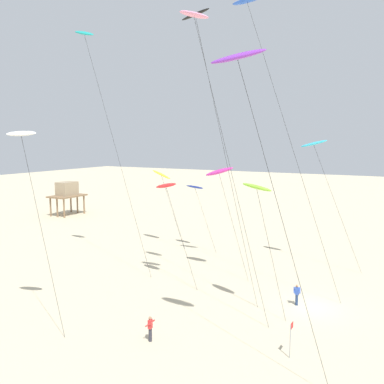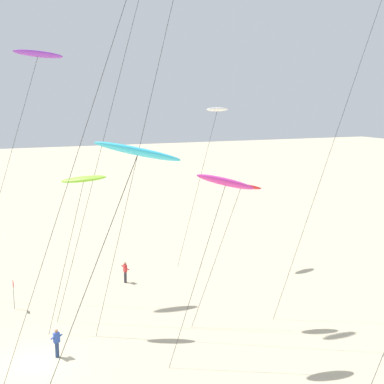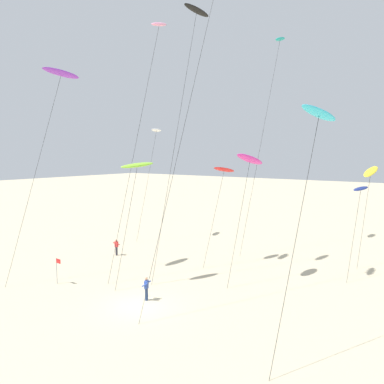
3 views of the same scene
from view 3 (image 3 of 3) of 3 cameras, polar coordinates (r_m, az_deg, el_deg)
The scene contains 15 objects.
ground_plane at distance 26.14m, azimuth -8.64°, elevation -17.45°, with size 260.00×260.00×0.00m, color beige.
kite_lime at distance 28.80m, azimuth -8.68°, elevation 4.13°, with size 1.73×3.87×9.88m.
kite_purple at distance 34.17m, azimuth -20.03°, elevation 17.09°, with size 1.21×7.21×17.73m.
kite_teal at distance 44.95m, azimuth 13.69°, elevation 22.08°, with size 0.94×9.13×23.83m.
kite_red at distance 34.74m, azimuth 5.09°, elevation 3.45°, with size 1.44×4.60×9.37m.
kite_yellow at distance 38.35m, azimuth 26.44°, elevation 2.86°, with size 1.34×4.76×9.42m.
kite_pink at distance 34.75m, azimuth -5.32°, elevation 24.51°, with size 1.02×7.33×22.23m.
kite_black at distance 34.43m, azimuth 0.65°, elevation 26.31°, with size 1.25×7.17×23.07m.
kite_white at distance 44.90m, azimuth -5.66°, elevation 9.56°, with size 1.30×4.72×13.60m.
kite_cyan at distance 20.75m, azimuth 19.44°, elevation 11.44°, with size 1.59×6.63×13.08m.
kite_magenta at distance 29.90m, azimuth 9.15°, elevation 5.10°, with size 1.56×4.79×10.68m.
kite_navy at distance 33.89m, azimuth 25.14°, elevation 0.42°, with size 1.19×4.23×7.69m.
kite_flyer_nearest at distance 26.69m, azimuth -7.22°, elevation -14.86°, with size 0.63×0.65×1.67m.
kite_flyer_middle at distance 38.32m, azimuth -11.86°, elevation -8.48°, with size 0.60×0.58×1.67m.
marker_flag at distance 31.29m, azimuth -20.49°, elevation -10.89°, with size 0.56×0.05×2.10m.
Camera 3 is at (16.83, -17.11, 10.34)m, focal length 33.71 mm.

